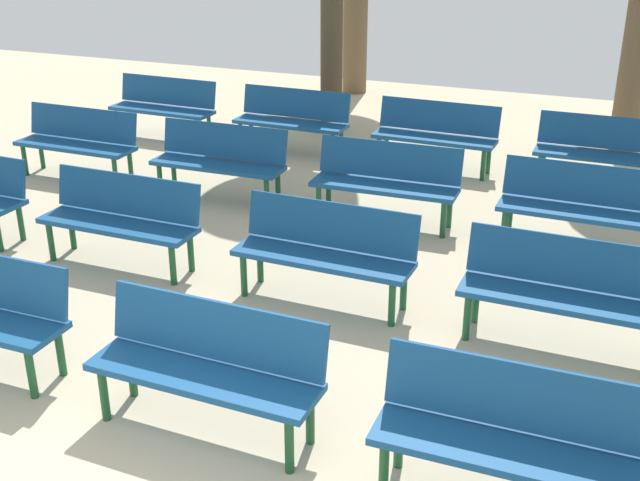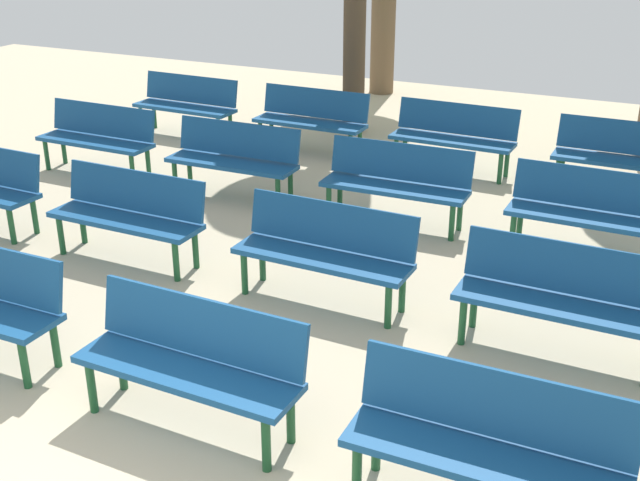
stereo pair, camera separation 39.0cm
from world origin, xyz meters
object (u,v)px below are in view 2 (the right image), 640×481
Objects in this scene: bench_r2_c1 at (234,156)px; bench_r1_c1 at (129,211)px; bench_r1_c2 at (326,247)px; bench_r2_c2 at (397,180)px; bench_r3_c0 at (187,102)px; bench_r1_c3 at (562,294)px; bench_r0_c3 at (488,440)px; bench_r3_c2 at (454,134)px; bench_r3_c3 at (623,154)px; bench_r0_c2 at (192,357)px; bench_r2_c3 at (592,209)px; bench_r3_c1 at (312,117)px; bench_r2_c0 at (98,135)px.

bench_r1_c1 is at bearing -90.67° from bench_r2_c1.
bench_r2_c2 is at bearing 93.44° from bench_r1_c2.
bench_r1_c2 is at bearing -42.45° from bench_r3_c0.
bench_r1_c1 is 1.00× the size of bench_r1_c3.
bench_r0_c3 is 6.40m from bench_r3_c2.
bench_r1_c1 is 1.00× the size of bench_r3_c3.
bench_r0_c3 is 1.00× the size of bench_r2_c1.
bench_r3_c0 is 1.00× the size of bench_r3_c2.
bench_r3_c0 is (-6.18, 4.02, 0.00)m from bench_r1_c3.
bench_r3_c3 is at bearing 64.51° from bench_r1_c2.
bench_r0_c2 is at bearing -108.61° from bench_r3_c3.
bench_r3_c2 is at bearing 87.67° from bench_r2_c2.
bench_r0_c3 is 4.03m from bench_r2_c3.
bench_r2_c2 is at bearing -89.46° from bench_r3_c2.
bench_r0_c2 is at bearing -70.51° from bench_r3_c1.
bench_r2_c0 is 2.90m from bench_r3_c1.
bench_r0_c2 and bench_r1_c2 have the same top height.
bench_r2_c2 is (2.05, 0.01, 0.00)m from bench_r2_c1.
bench_r2_c1 is (-0.00, 2.00, 0.00)m from bench_r1_c1.
bench_r3_c3 is (2.09, 6.07, 0.00)m from bench_r0_c2.
bench_r1_c3 is at bearing -45.07° from bench_r2_c2.
bench_r2_c0 is (-6.15, 4.06, 0.00)m from bench_r0_c3.
bench_r2_c1 is 2.86m from bench_r3_c0.
bench_r2_c2 and bench_r2_c3 have the same top height.
bench_r1_c3 and bench_r2_c2 have the same top height.
bench_r2_c3 and bench_r3_c1 have the same top height.
bench_r3_c2 is (-2.01, 2.05, 0.00)m from bench_r2_c3.
bench_r2_c0 is 1.00× the size of bench_r2_c3.
bench_r1_c3 is 1.00× the size of bench_r3_c2.
bench_r2_c3 is at bearing -0.89° from bench_r2_c1.
bench_r0_c2 and bench_r2_c1 have the same top height.
bench_r1_c2 is 1.00× the size of bench_r2_c0.
bench_r2_c1 is at bearing -153.32° from bench_r3_c3.
bench_r2_c0 is at bearing -179.40° from bench_r2_c3.
bench_r2_c1 is at bearing -134.00° from bench_r3_c2.
bench_r1_c3 and bench_r3_c0 have the same top height.
bench_r2_c2 and bench_r3_c2 have the same top height.
bench_r3_c0 is at bearing 147.91° from bench_r1_c3.
bench_r3_c2 is (4.13, 2.02, 0.00)m from bench_r2_c0.
bench_r3_c1 and bench_r3_c2 have the same top height.
bench_r1_c1 is at bearing -136.95° from bench_r2_c2.
bench_r1_c1 is (-2.08, 2.01, 0.00)m from bench_r0_c2.
bench_r1_c3 is at bearing -89.88° from bench_r3_c3.
bench_r3_c2 is (-0.00, 6.06, 0.00)m from bench_r0_c2.
bench_r1_c1 and bench_r2_c1 have the same top height.
bench_r2_c0 is at bearing -89.17° from bench_r3_c0.
bench_r0_c2 is 6.06m from bench_r3_c2.
bench_r1_c1 is at bearing 153.12° from bench_r0_c3.
bench_r3_c1 is at bearing -179.20° from bench_r3_c3.
bench_r2_c2 is 1.00× the size of bench_r3_c0.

